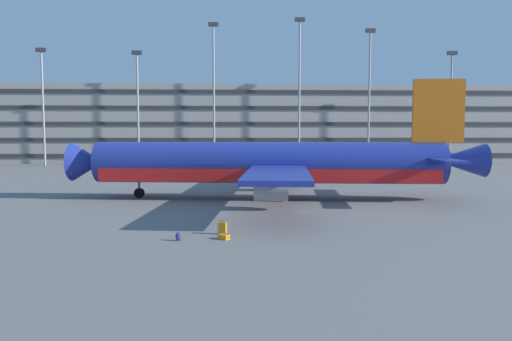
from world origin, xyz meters
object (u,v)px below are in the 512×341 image
object	(u,v)px
airliner	(272,165)
backpack_teal	(178,237)
suitcase_black	(222,228)
suitcase_orange	(224,237)

from	to	relation	value
airliner	backpack_teal	world-z (taller)	airliner
airliner	suitcase_black	size ratio (longest dim) A/B	45.50
airliner	suitcase_orange	bearing A→B (deg)	-103.92
suitcase_orange	backpack_teal	xyz separation A→B (m)	(-2.46, -0.27, 0.09)
suitcase_black	suitcase_orange	bearing A→B (deg)	-85.37
suitcase_orange	suitcase_black	bearing A→B (deg)	94.63
airliner	suitcase_orange	xyz separation A→B (m)	(-3.83, -15.45, -2.93)
airliner	suitcase_orange	distance (m)	16.19
suitcase_black	backpack_teal	distance (m)	2.82
suitcase_black	backpack_teal	size ratio (longest dim) A/B	1.61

